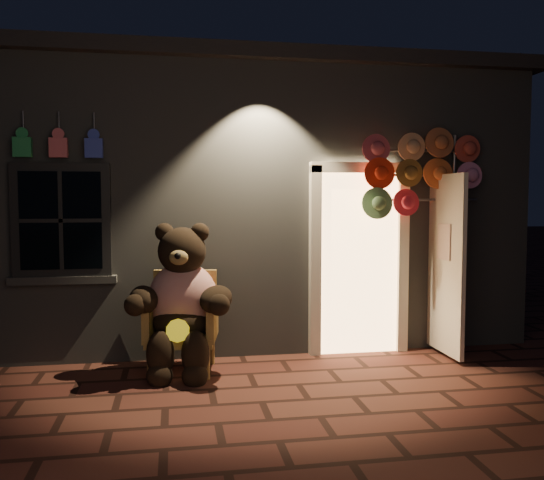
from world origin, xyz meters
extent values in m
plane|color=#52291F|center=(0.00, 0.00, 0.00)|extent=(60.00, 60.00, 0.00)
cube|color=slate|center=(0.00, 4.00, 1.65)|extent=(7.00, 5.00, 3.30)
cube|color=black|center=(0.00, 4.00, 3.38)|extent=(7.30, 5.30, 0.16)
cube|color=black|center=(-1.90, 1.46, 1.55)|extent=(1.00, 0.10, 1.20)
cube|color=black|center=(-1.90, 1.43, 1.55)|extent=(0.82, 0.06, 1.02)
cube|color=slate|center=(-1.90, 1.46, 0.92)|extent=(1.10, 0.14, 0.08)
cube|color=#FFBC72|center=(1.35, 1.48, 1.05)|extent=(0.92, 0.10, 2.10)
cube|color=beige|center=(0.83, 1.44, 1.05)|extent=(0.12, 0.12, 2.20)
cube|color=beige|center=(1.87, 1.44, 1.05)|extent=(0.12, 0.12, 2.20)
cube|color=beige|center=(1.35, 1.44, 2.13)|extent=(1.16, 0.12, 0.12)
cube|color=beige|center=(2.25, 1.10, 1.05)|extent=(0.05, 0.80, 2.00)
cube|color=#238042|center=(-2.25, 1.38, 2.30)|extent=(0.18, 0.07, 0.20)
cylinder|color=#59595E|center=(-2.25, 1.44, 2.55)|extent=(0.02, 0.02, 0.25)
cube|color=#CA5358|center=(-1.90, 1.38, 2.30)|extent=(0.18, 0.07, 0.20)
cylinder|color=#59595E|center=(-1.90, 1.44, 2.55)|extent=(0.02, 0.02, 0.25)
cube|color=#2E3DA2|center=(-1.55, 1.38, 2.30)|extent=(0.18, 0.07, 0.20)
cylinder|color=#59595E|center=(-1.55, 1.44, 2.55)|extent=(0.02, 0.02, 0.25)
cube|color=#A37B3F|center=(-0.67, 1.03, 0.35)|extent=(0.75, 0.71, 0.10)
cube|color=#A37B3F|center=(-0.63, 1.31, 0.69)|extent=(0.67, 0.18, 0.67)
cube|color=#A37B3F|center=(-0.99, 1.06, 0.54)|extent=(0.16, 0.58, 0.38)
cube|color=#A37B3F|center=(-0.36, 0.96, 0.54)|extent=(0.16, 0.58, 0.38)
cylinder|color=#A37B3F|center=(-1.00, 0.81, 0.15)|extent=(0.05, 0.05, 0.30)
cylinder|color=#A37B3F|center=(-0.43, 0.72, 0.15)|extent=(0.05, 0.05, 0.30)
cylinder|color=#A37B3F|center=(-0.91, 1.34, 0.15)|extent=(0.05, 0.05, 0.30)
cylinder|color=#A37B3F|center=(-0.35, 1.25, 0.15)|extent=(0.05, 0.05, 0.30)
ellipsoid|color=#AB2012|center=(-0.66, 1.09, 0.75)|extent=(0.80, 0.68, 0.76)
ellipsoid|color=black|center=(-0.67, 1.00, 0.53)|extent=(0.66, 0.59, 0.36)
sphere|color=black|center=(-0.66, 1.03, 1.25)|extent=(0.56, 0.56, 0.49)
sphere|color=black|center=(-0.84, 1.09, 1.44)|extent=(0.19, 0.19, 0.19)
sphere|color=black|center=(-0.48, 1.04, 1.44)|extent=(0.19, 0.19, 0.19)
ellipsoid|color=olive|center=(-0.70, 0.81, 1.20)|extent=(0.21, 0.16, 0.15)
ellipsoid|color=black|center=(-1.05, 0.91, 0.78)|extent=(0.37, 0.54, 0.27)
ellipsoid|color=black|center=(-0.34, 0.80, 0.78)|extent=(0.48, 0.57, 0.27)
ellipsoid|color=black|center=(-0.88, 0.71, 0.27)|extent=(0.27, 0.27, 0.47)
ellipsoid|color=black|center=(-0.55, 0.66, 0.27)|extent=(0.27, 0.27, 0.47)
sphere|color=black|center=(-0.89, 0.65, 0.08)|extent=(0.25, 0.25, 0.25)
sphere|color=black|center=(-0.56, 0.60, 0.08)|extent=(0.25, 0.25, 0.25)
cylinder|color=yellow|center=(-0.72, 0.69, 0.51)|extent=(0.24, 0.13, 0.22)
cylinder|color=#59595E|center=(2.47, 1.38, 1.25)|extent=(0.04, 0.04, 2.51)
cylinder|color=#59595E|center=(2.19, 1.36, 2.32)|extent=(1.11, 0.03, 0.03)
cylinder|color=#59595E|center=(2.19, 1.36, 2.04)|extent=(1.11, 0.03, 0.03)
cylinder|color=#59595E|center=(2.19, 1.36, 1.77)|extent=(1.11, 0.03, 0.03)
cylinder|color=#BC434D|center=(1.50, 1.30, 2.37)|extent=(0.32, 0.11, 0.32)
cylinder|color=tan|center=(1.87, 1.27, 2.37)|extent=(0.32, 0.11, 0.32)
cylinder|color=#A95732|center=(2.24, 1.24, 2.37)|extent=(0.32, 0.11, 0.32)
cylinder|color=#BF4032|center=(2.61, 1.30, 2.37)|extent=(0.32, 0.11, 0.32)
cylinder|color=#FF3015|center=(1.50, 1.27, 2.04)|extent=(0.32, 0.11, 0.32)
cylinder|color=brown|center=(1.87, 1.24, 2.04)|extent=(0.32, 0.11, 0.32)
cylinder|color=orange|center=(2.24, 1.30, 2.04)|extent=(0.32, 0.11, 0.32)
cylinder|color=pink|center=(2.61, 1.27, 2.04)|extent=(0.32, 0.11, 0.32)
cylinder|color=#6F9D5D|center=(1.50, 1.24, 1.72)|extent=(0.32, 0.11, 0.32)
cylinder|color=red|center=(1.87, 1.30, 1.72)|extent=(0.32, 0.11, 0.32)
camera|label=1|loc=(-0.75, -4.86, 1.77)|focal=38.00mm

